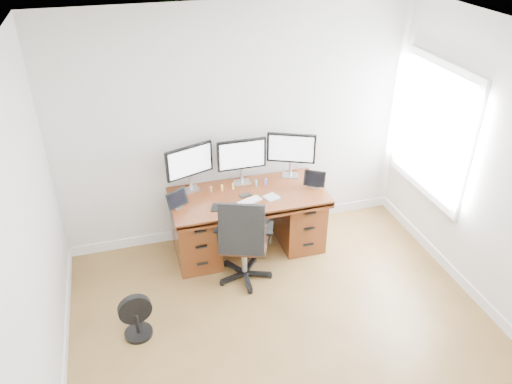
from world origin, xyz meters
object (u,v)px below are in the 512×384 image
object	(u,v)px
desk	(248,219)
monitor_center	(242,156)
keyboard	(250,201)
office_chair	(244,254)
floor_fan	(136,317)

from	to	relation	value
desk	monitor_center	world-z (taller)	monitor_center
desk	keyboard	size ratio (longest dim) A/B	6.55
keyboard	monitor_center	bearing A→B (deg)	64.94
office_chair	monitor_center	world-z (taller)	monitor_center
monitor_center	floor_fan	bearing A→B (deg)	-137.09
office_chair	floor_fan	size ratio (longest dim) A/B	2.29
monitor_center	keyboard	distance (m)	0.54
office_chair	keyboard	world-z (taller)	office_chair
floor_fan	keyboard	xyz separation A→B (m)	(1.32, 0.82, 0.54)
floor_fan	monitor_center	size ratio (longest dim) A/B	0.83
monitor_center	keyboard	size ratio (longest dim) A/B	2.12
office_chair	monitor_center	xyz separation A→B (m)	(0.19, 0.77, 0.74)
monitor_center	keyboard	bearing A→B (deg)	-93.47
desk	keyboard	distance (m)	0.40
desk	office_chair	xyz separation A→B (m)	(-0.19, -0.53, -0.06)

